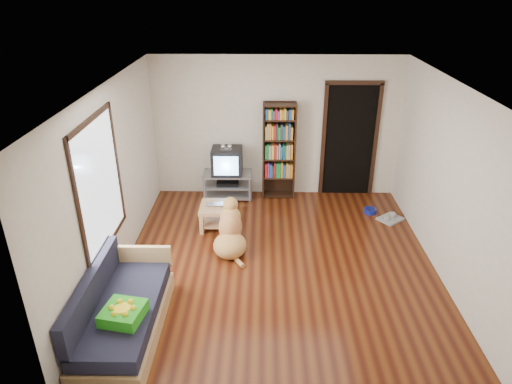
{
  "coord_description": "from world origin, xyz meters",
  "views": [
    {
      "loc": [
        -0.24,
        -5.53,
        3.82
      ],
      "look_at": [
        -0.34,
        0.6,
        0.9
      ],
      "focal_mm": 32.0,
      "sensor_mm": 36.0,
      "label": 1
    }
  ],
  "objects_px": {
    "laptop": "(217,206)",
    "dog": "(230,233)",
    "grey_rag": "(390,219)",
    "dog_bowl": "(370,211)",
    "bookshelf": "(279,146)",
    "coffee_table": "(217,212)",
    "tv_stand": "(228,184)",
    "green_cushion": "(123,313)",
    "sofa": "(122,313)",
    "crt_tv": "(227,160)"
  },
  "relations": [
    {
      "from": "grey_rag",
      "to": "dog_bowl",
      "type": "bearing_deg",
      "value": 140.19
    },
    {
      "from": "tv_stand",
      "to": "coffee_table",
      "type": "distance_m",
      "value": 1.14
    },
    {
      "from": "crt_tv",
      "to": "sofa",
      "type": "xyz_separation_m",
      "value": [
        -0.97,
        -3.65,
        -0.48
      ]
    },
    {
      "from": "dog",
      "to": "tv_stand",
      "type": "bearing_deg",
      "value": 95.44
    },
    {
      "from": "green_cushion",
      "to": "sofa",
      "type": "xyz_separation_m",
      "value": [
        -0.12,
        0.26,
        -0.23
      ]
    },
    {
      "from": "laptop",
      "to": "grey_rag",
      "type": "relative_size",
      "value": 0.89
    },
    {
      "from": "sofa",
      "to": "green_cushion",
      "type": "bearing_deg",
      "value": -64.83
    },
    {
      "from": "laptop",
      "to": "dog",
      "type": "height_order",
      "value": "dog"
    },
    {
      "from": "bookshelf",
      "to": "coffee_table",
      "type": "distance_m",
      "value": 1.77
    },
    {
      "from": "dog_bowl",
      "to": "coffee_table",
      "type": "relative_size",
      "value": 0.4
    },
    {
      "from": "dog_bowl",
      "to": "coffee_table",
      "type": "bearing_deg",
      "value": -168.33
    },
    {
      "from": "green_cushion",
      "to": "crt_tv",
      "type": "distance_m",
      "value": 4.02
    },
    {
      "from": "dog_bowl",
      "to": "crt_tv",
      "type": "distance_m",
      "value": 2.73
    },
    {
      "from": "grey_rag",
      "to": "sofa",
      "type": "relative_size",
      "value": 0.22
    },
    {
      "from": "bookshelf",
      "to": "green_cushion",
      "type": "bearing_deg",
      "value": -114.29
    },
    {
      "from": "green_cushion",
      "to": "dog",
      "type": "height_order",
      "value": "dog"
    },
    {
      "from": "grey_rag",
      "to": "tv_stand",
      "type": "distance_m",
      "value": 3.0
    },
    {
      "from": "green_cushion",
      "to": "sofa",
      "type": "relative_size",
      "value": 0.23
    },
    {
      "from": "crt_tv",
      "to": "tv_stand",
      "type": "bearing_deg",
      "value": -90.0
    },
    {
      "from": "green_cushion",
      "to": "laptop",
      "type": "height_order",
      "value": "green_cushion"
    },
    {
      "from": "dog_bowl",
      "to": "bookshelf",
      "type": "bearing_deg",
      "value": 157.12
    },
    {
      "from": "green_cushion",
      "to": "dog_bowl",
      "type": "bearing_deg",
      "value": 54.67
    },
    {
      "from": "dog_bowl",
      "to": "sofa",
      "type": "distance_m",
      "value": 4.68
    },
    {
      "from": "grey_rag",
      "to": "coffee_table",
      "type": "bearing_deg",
      "value": -174.21
    },
    {
      "from": "tv_stand",
      "to": "dog",
      "type": "bearing_deg",
      "value": -84.56
    },
    {
      "from": "laptop",
      "to": "coffee_table",
      "type": "bearing_deg",
      "value": 89.72
    },
    {
      "from": "grey_rag",
      "to": "crt_tv",
      "type": "height_order",
      "value": "crt_tv"
    },
    {
      "from": "bookshelf",
      "to": "dog",
      "type": "height_order",
      "value": "bookshelf"
    },
    {
      "from": "dog_bowl",
      "to": "dog",
      "type": "distance_m",
      "value": 2.71
    },
    {
      "from": "laptop",
      "to": "dog_bowl",
      "type": "height_order",
      "value": "laptop"
    },
    {
      "from": "green_cushion",
      "to": "grey_rag",
      "type": "bearing_deg",
      "value": 50.04
    },
    {
      "from": "laptop",
      "to": "dog_bowl",
      "type": "relative_size",
      "value": 1.62
    },
    {
      "from": "green_cushion",
      "to": "tv_stand",
      "type": "distance_m",
      "value": 3.99
    },
    {
      "from": "tv_stand",
      "to": "dog",
      "type": "xyz_separation_m",
      "value": [
        0.17,
        -1.82,
        0.03
      ]
    },
    {
      "from": "tv_stand",
      "to": "coffee_table",
      "type": "relative_size",
      "value": 1.64
    },
    {
      "from": "grey_rag",
      "to": "green_cushion",
      "type": "bearing_deg",
      "value": -140.61
    },
    {
      "from": "green_cushion",
      "to": "dog_bowl",
      "type": "relative_size",
      "value": 1.91
    },
    {
      "from": "coffee_table",
      "to": "dog",
      "type": "distance_m",
      "value": 0.73
    },
    {
      "from": "green_cushion",
      "to": "crt_tv",
      "type": "xyz_separation_m",
      "value": [
        0.85,
        3.92,
        0.25
      ]
    },
    {
      "from": "tv_stand",
      "to": "bookshelf",
      "type": "distance_m",
      "value": 1.2
    },
    {
      "from": "green_cushion",
      "to": "grey_rag",
      "type": "relative_size",
      "value": 1.05
    },
    {
      "from": "crt_tv",
      "to": "dog",
      "type": "distance_m",
      "value": 1.91
    },
    {
      "from": "crt_tv",
      "to": "coffee_table",
      "type": "relative_size",
      "value": 1.05
    },
    {
      "from": "tv_stand",
      "to": "dog",
      "type": "relative_size",
      "value": 0.92
    },
    {
      "from": "dog_bowl",
      "to": "crt_tv",
      "type": "xyz_separation_m",
      "value": [
        -2.57,
        0.61,
        0.7
      ]
    },
    {
      "from": "tv_stand",
      "to": "sofa",
      "type": "distance_m",
      "value": 3.76
    },
    {
      "from": "tv_stand",
      "to": "coffee_table",
      "type": "bearing_deg",
      "value": -94.69
    },
    {
      "from": "laptop",
      "to": "dog",
      "type": "xyz_separation_m",
      "value": [
        0.27,
        -0.65,
        -0.12
      ]
    },
    {
      "from": "bookshelf",
      "to": "coffee_table",
      "type": "xyz_separation_m",
      "value": [
        -1.04,
        -1.23,
        -0.72
      ]
    },
    {
      "from": "grey_rag",
      "to": "coffee_table",
      "type": "distance_m",
      "value": 2.99
    }
  ]
}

